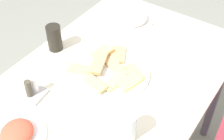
{
  "coord_description": "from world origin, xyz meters",
  "views": [
    {
      "loc": [
        0.8,
        0.55,
        1.68
      ],
      "look_at": [
        0.0,
        -0.01,
        0.77
      ],
      "focal_mm": 51.7,
      "sensor_mm": 36.0,
      "label": 1
    }
  ],
  "objects_px": {
    "soda_can": "(54,38)",
    "condiment_caddy": "(32,90)",
    "drinking_glass": "(126,126)",
    "salad_plate_greens": "(17,134)",
    "salad_plate_rice": "(132,18)",
    "pide_platter": "(110,72)",
    "dining_table": "(113,90)"
  },
  "relations": [
    {
      "from": "soda_can",
      "to": "condiment_caddy",
      "type": "xyz_separation_m",
      "value": [
        0.27,
        0.12,
        -0.03
      ]
    },
    {
      "from": "soda_can",
      "to": "drinking_glass",
      "type": "xyz_separation_m",
      "value": [
        0.23,
        0.53,
        -0.0
      ]
    },
    {
      "from": "salad_plate_greens",
      "to": "drinking_glass",
      "type": "height_order",
      "value": "drinking_glass"
    },
    {
      "from": "drinking_glass",
      "to": "salad_plate_rice",
      "type": "bearing_deg",
      "value": -149.89
    },
    {
      "from": "pide_platter",
      "to": "salad_plate_rice",
      "type": "xyz_separation_m",
      "value": [
        -0.38,
        -0.13,
        0.01
      ]
    },
    {
      "from": "soda_can",
      "to": "condiment_caddy",
      "type": "bearing_deg",
      "value": 24.3
    },
    {
      "from": "pide_platter",
      "to": "condiment_caddy",
      "type": "relative_size",
      "value": 3.42
    },
    {
      "from": "pide_platter",
      "to": "salad_plate_rice",
      "type": "bearing_deg",
      "value": -161.55
    },
    {
      "from": "drinking_glass",
      "to": "condiment_caddy",
      "type": "height_order",
      "value": "drinking_glass"
    },
    {
      "from": "dining_table",
      "to": "salad_plate_rice",
      "type": "xyz_separation_m",
      "value": [
        -0.38,
        -0.15,
        0.11
      ]
    },
    {
      "from": "pide_platter",
      "to": "condiment_caddy",
      "type": "height_order",
      "value": "condiment_caddy"
    },
    {
      "from": "salad_plate_rice",
      "to": "drinking_glass",
      "type": "xyz_separation_m",
      "value": [
        0.61,
        0.35,
        0.04
      ]
    },
    {
      "from": "salad_plate_greens",
      "to": "pide_platter",
      "type": "bearing_deg",
      "value": 169.72
    },
    {
      "from": "dining_table",
      "to": "pide_platter",
      "type": "distance_m",
      "value": 0.1
    },
    {
      "from": "salad_plate_rice",
      "to": "drinking_glass",
      "type": "distance_m",
      "value": 0.71
    },
    {
      "from": "pide_platter",
      "to": "soda_can",
      "type": "relative_size",
      "value": 2.77
    },
    {
      "from": "drinking_glass",
      "to": "condiment_caddy",
      "type": "relative_size",
      "value": 1.2
    },
    {
      "from": "soda_can",
      "to": "drinking_glass",
      "type": "height_order",
      "value": "soda_can"
    },
    {
      "from": "dining_table",
      "to": "soda_can",
      "type": "distance_m",
      "value": 0.35
    },
    {
      "from": "salad_plate_greens",
      "to": "salad_plate_rice",
      "type": "bearing_deg",
      "value": -176.78
    },
    {
      "from": "salad_plate_greens",
      "to": "condiment_caddy",
      "type": "bearing_deg",
      "value": -150.58
    },
    {
      "from": "salad_plate_rice",
      "to": "soda_can",
      "type": "xyz_separation_m",
      "value": [
        0.38,
        -0.17,
        0.04
      ]
    },
    {
      "from": "pide_platter",
      "to": "soda_can",
      "type": "bearing_deg",
      "value": -89.76
    },
    {
      "from": "pide_platter",
      "to": "condiment_caddy",
      "type": "distance_m",
      "value": 0.32
    },
    {
      "from": "pide_platter",
      "to": "drinking_glass",
      "type": "relative_size",
      "value": 2.84
    },
    {
      "from": "salad_plate_greens",
      "to": "soda_can",
      "type": "bearing_deg",
      "value": -153.62
    },
    {
      "from": "pide_platter",
      "to": "dining_table",
      "type": "bearing_deg",
      "value": 84.41
    },
    {
      "from": "dining_table",
      "to": "pide_platter",
      "type": "height_order",
      "value": "pide_platter"
    },
    {
      "from": "condiment_caddy",
      "to": "soda_can",
      "type": "bearing_deg",
      "value": -155.7
    },
    {
      "from": "dining_table",
      "to": "salad_plate_greens",
      "type": "xyz_separation_m",
      "value": [
        0.44,
        -0.1,
        0.1
      ]
    },
    {
      "from": "dining_table",
      "to": "salad_plate_greens",
      "type": "distance_m",
      "value": 0.47
    },
    {
      "from": "salad_plate_greens",
      "to": "drinking_glass",
      "type": "xyz_separation_m",
      "value": [
        -0.21,
        0.31,
        0.04
      ]
    }
  ]
}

